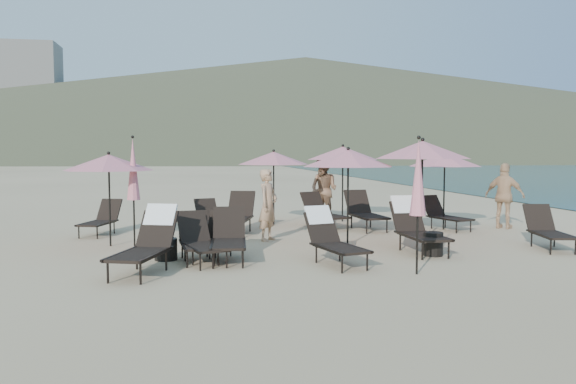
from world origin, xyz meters
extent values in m
plane|color=#D6BA8C|center=(0.00, 0.00, 0.00)|extent=(800.00, 800.00, 0.00)
cone|color=brown|center=(60.00, 300.00, 27.50)|extent=(690.00, 690.00, 55.00)
cone|color=brown|center=(190.00, 330.00, 16.00)|extent=(280.00, 280.00, 32.00)
cube|color=beige|center=(-70.00, 245.00, 24.00)|extent=(22.00, 18.00, 48.00)
cube|color=beige|center=(-45.00, 310.00, 19.00)|extent=(18.00, 16.00, 38.00)
cube|color=black|center=(-4.42, -0.87, 0.38)|extent=(1.05, 1.44, 0.05)
cube|color=black|center=(-4.14, -0.05, 0.69)|extent=(0.79, 0.68, 0.66)
cylinder|color=black|center=(-4.86, -1.29, 0.18)|extent=(0.04, 0.04, 0.37)
cylinder|color=black|center=(-4.50, -0.24, 0.18)|extent=(0.04, 0.04, 0.37)
cylinder|color=black|center=(-4.33, -1.47, 0.18)|extent=(0.04, 0.04, 0.37)
cylinder|color=black|center=(-3.97, -0.42, 0.18)|extent=(0.04, 0.04, 0.37)
cube|color=black|center=(-4.71, -0.71, 0.39)|extent=(0.51, 1.39, 0.04)
cube|color=black|center=(-4.10, -0.92, 0.39)|extent=(0.51, 1.39, 0.04)
cube|color=white|center=(-4.09, 0.10, 0.95)|extent=(0.65, 0.47, 0.40)
cube|color=black|center=(-3.41, 0.22, 0.33)|extent=(0.71, 1.20, 0.05)
cube|color=black|center=(-3.49, 0.99, 0.62)|extent=(0.63, 0.49, 0.59)
cylinder|color=black|center=(-3.61, -0.28, 0.16)|extent=(0.03, 0.03, 0.32)
cylinder|color=black|center=(-3.71, 0.70, 0.16)|extent=(0.03, 0.03, 0.32)
cylinder|color=black|center=(-3.11, -0.23, 0.16)|extent=(0.03, 0.03, 0.32)
cylinder|color=black|center=(-3.21, 0.75, 0.16)|extent=(0.03, 0.03, 0.32)
cube|color=black|center=(-3.70, 0.24, 0.34)|extent=(0.17, 1.29, 0.04)
cube|color=black|center=(-3.13, 0.30, 0.34)|extent=(0.17, 1.29, 0.04)
cube|color=black|center=(-2.83, 0.06, 0.36)|extent=(0.74, 1.29, 0.05)
cube|color=black|center=(-2.76, 0.89, 0.67)|extent=(0.68, 0.52, 0.64)
cylinder|color=black|center=(-3.14, -0.44, 0.18)|extent=(0.04, 0.04, 0.35)
cylinder|color=black|center=(-3.05, 0.63, 0.18)|extent=(0.04, 0.04, 0.35)
cylinder|color=black|center=(-2.60, -0.48, 0.18)|extent=(0.04, 0.04, 0.35)
cylinder|color=black|center=(-2.51, 0.58, 0.18)|extent=(0.04, 0.04, 0.35)
cube|color=black|center=(-3.13, 0.14, 0.37)|extent=(0.16, 1.40, 0.04)
cube|color=black|center=(-2.51, 0.08, 0.37)|extent=(0.16, 1.40, 0.04)
cube|color=black|center=(-0.80, -0.66, 0.34)|extent=(0.87, 1.29, 0.05)
cube|color=black|center=(-0.99, 0.11, 0.63)|extent=(0.70, 0.58, 0.61)
cylinder|color=black|center=(-0.93, -1.20, 0.17)|extent=(0.04, 0.04, 0.33)
cylinder|color=black|center=(-1.17, -0.22, 0.17)|extent=(0.04, 0.04, 0.33)
cylinder|color=black|center=(-0.43, -1.08, 0.17)|extent=(0.04, 0.04, 0.33)
cylinder|color=black|center=(-0.67, -0.10, 0.17)|extent=(0.04, 0.04, 0.33)
cube|color=black|center=(-1.10, -0.69, 0.35)|extent=(0.35, 1.30, 0.04)
cube|color=black|center=(-0.52, -0.55, 0.35)|extent=(0.35, 1.30, 0.04)
cube|color=white|center=(-1.02, 0.24, 0.87)|extent=(0.58, 0.40, 0.37)
cube|color=black|center=(1.21, 0.25, 0.38)|extent=(0.70, 1.31, 0.05)
cube|color=black|center=(1.19, 1.12, 0.69)|extent=(0.68, 0.51, 0.66)
cylinder|color=black|center=(0.95, -0.29, 0.18)|extent=(0.04, 0.04, 0.37)
cylinder|color=black|center=(0.91, 0.82, 0.18)|extent=(0.04, 0.04, 0.37)
cylinder|color=black|center=(1.51, -0.27, 0.18)|extent=(0.04, 0.04, 0.37)
cylinder|color=black|center=(1.47, 0.83, 0.18)|extent=(0.04, 0.04, 0.37)
cube|color=black|center=(0.89, 0.30, 0.39)|extent=(0.09, 1.45, 0.04)
cube|color=black|center=(1.53, 0.32, 0.39)|extent=(0.09, 1.45, 0.04)
cube|color=white|center=(1.18, 1.28, 0.95)|extent=(0.59, 0.32, 0.40)
cube|color=black|center=(4.14, 0.22, 0.34)|extent=(0.83, 1.26, 0.05)
cube|color=black|center=(4.30, 0.98, 0.62)|extent=(0.68, 0.55, 0.60)
cylinder|color=black|center=(3.79, -0.20, 0.16)|extent=(0.03, 0.03, 0.33)
cylinder|color=black|center=(4.00, 0.77, 0.16)|extent=(0.03, 0.03, 0.33)
cylinder|color=black|center=(4.28, -0.31, 0.16)|extent=(0.03, 0.03, 0.33)
cylinder|color=black|center=(4.49, 0.67, 0.16)|extent=(0.03, 0.03, 0.33)
cube|color=black|center=(3.86, 0.33, 0.35)|extent=(0.31, 1.29, 0.04)
cube|color=black|center=(4.43, 0.21, 0.35)|extent=(0.31, 1.29, 0.04)
cube|color=black|center=(-5.89, 4.10, 0.32)|extent=(0.87, 1.22, 0.05)
cube|color=black|center=(-5.67, 4.80, 0.59)|extent=(0.67, 0.57, 0.57)
cylinder|color=black|center=(-6.25, 3.73, 0.16)|extent=(0.03, 0.03, 0.31)
cylinder|color=black|center=(-5.97, 4.63, 0.16)|extent=(0.03, 0.03, 0.31)
cylinder|color=black|center=(-5.80, 3.59, 0.16)|extent=(0.03, 0.03, 0.31)
cylinder|color=black|center=(-5.51, 4.49, 0.16)|extent=(0.03, 0.03, 0.31)
cube|color=black|center=(-6.13, 4.22, 0.33)|extent=(0.40, 1.19, 0.04)
cube|color=black|center=(-5.61, 4.06, 0.33)|extent=(0.40, 1.19, 0.04)
cube|color=black|center=(-2.43, 3.74, 0.39)|extent=(1.04, 1.47, 0.06)
cube|color=black|center=(-2.18, 4.59, 0.71)|extent=(0.80, 0.68, 0.68)
cylinder|color=black|center=(-2.86, 3.29, 0.19)|extent=(0.04, 0.04, 0.38)
cylinder|color=black|center=(-2.54, 4.38, 0.19)|extent=(0.04, 0.04, 0.38)
cylinder|color=black|center=(-2.31, 3.12, 0.19)|extent=(0.04, 0.04, 0.38)
cylinder|color=black|center=(-1.99, 4.22, 0.19)|extent=(0.04, 0.04, 0.38)
cube|color=black|center=(-2.73, 3.88, 0.40)|extent=(0.47, 1.45, 0.04)
cube|color=black|center=(-2.10, 3.70, 0.40)|extent=(0.47, 1.45, 0.04)
cube|color=black|center=(-2.93, 3.61, 0.32)|extent=(0.86, 1.23, 0.05)
cube|color=black|center=(-3.13, 4.33, 0.60)|extent=(0.67, 0.56, 0.57)
cylinder|color=black|center=(-3.03, 3.10, 0.16)|extent=(0.03, 0.03, 0.32)
cylinder|color=black|center=(-3.29, 4.02, 0.16)|extent=(0.03, 0.03, 0.32)
cylinder|color=black|center=(-2.57, 3.23, 0.16)|extent=(0.03, 0.03, 0.32)
cylinder|color=black|center=(-2.83, 4.15, 0.16)|extent=(0.03, 0.03, 0.32)
cube|color=black|center=(-3.21, 3.58, 0.33)|extent=(0.38, 1.22, 0.04)
cube|color=black|center=(-2.67, 3.73, 0.33)|extent=(0.38, 1.22, 0.04)
cube|color=black|center=(0.20, 4.32, 0.36)|extent=(1.00, 1.37, 0.05)
cube|color=black|center=(-0.07, 5.09, 0.66)|extent=(0.75, 0.65, 0.63)
cylinder|color=black|center=(0.12, 3.75, 0.17)|extent=(0.04, 0.04, 0.35)
cylinder|color=black|center=(-0.23, 4.74, 0.17)|extent=(0.04, 0.04, 0.35)
cylinder|color=black|center=(0.62, 3.92, 0.17)|extent=(0.04, 0.04, 0.35)
cylinder|color=black|center=(0.27, 4.92, 0.17)|extent=(0.04, 0.04, 0.35)
cube|color=black|center=(-0.11, 4.26, 0.37)|extent=(0.49, 1.32, 0.04)
cube|color=black|center=(0.47, 4.47, 0.37)|extent=(0.49, 1.32, 0.04)
cube|color=black|center=(1.21, 3.89, 0.38)|extent=(0.77, 1.35, 0.05)
cube|color=black|center=(1.14, 4.76, 0.70)|extent=(0.71, 0.54, 0.67)
cylinder|color=black|center=(0.96, 3.32, 0.18)|extent=(0.04, 0.04, 0.37)
cylinder|color=black|center=(0.88, 4.44, 0.18)|extent=(0.04, 0.04, 0.37)
cylinder|color=black|center=(1.53, 3.36, 0.18)|extent=(0.04, 0.04, 0.37)
cylinder|color=black|center=(1.45, 4.48, 0.18)|extent=(0.04, 0.04, 0.37)
cube|color=black|center=(0.88, 3.92, 0.39)|extent=(0.15, 1.47, 0.04)
cube|color=black|center=(1.53, 3.96, 0.39)|extent=(0.15, 1.47, 0.04)
cube|color=black|center=(3.40, 3.50, 0.33)|extent=(0.88, 1.25, 0.05)
cube|color=black|center=(3.18, 4.23, 0.61)|extent=(0.68, 0.57, 0.58)
cylinder|color=black|center=(3.29, 2.98, 0.16)|extent=(0.03, 0.03, 0.32)
cylinder|color=black|center=(3.02, 3.92, 0.16)|extent=(0.03, 0.03, 0.32)
cylinder|color=black|center=(3.76, 3.12, 0.16)|extent=(0.03, 0.03, 0.32)
cylinder|color=black|center=(3.49, 4.05, 0.16)|extent=(0.03, 0.03, 0.32)
cube|color=black|center=(3.11, 3.47, 0.34)|extent=(0.39, 1.23, 0.04)
cube|color=black|center=(3.65, 3.63, 0.34)|extent=(0.39, 1.23, 0.04)
cube|color=black|center=(-3.27, -0.04, 0.34)|extent=(0.89, 1.27, 0.05)
cube|color=black|center=(-3.49, 0.71, 0.62)|extent=(0.69, 0.58, 0.59)
cylinder|color=black|center=(-3.37, -0.56, 0.16)|extent=(0.03, 0.03, 0.33)
cylinder|color=black|center=(-3.65, 0.38, 0.16)|extent=(0.03, 0.03, 0.33)
cylinder|color=black|center=(-2.89, -0.42, 0.16)|extent=(0.03, 0.03, 0.33)
cylinder|color=black|center=(-3.17, 0.52, 0.16)|extent=(0.03, 0.03, 0.33)
cube|color=black|center=(-3.56, -0.07, 0.34)|extent=(0.40, 1.25, 0.04)
cube|color=black|center=(-3.00, 0.09, 0.34)|extent=(0.40, 1.25, 0.04)
cube|color=black|center=(-3.12, 0.35, 0.33)|extent=(0.90, 1.26, 0.05)
cube|color=black|center=(-2.89, 1.08, 0.61)|extent=(0.69, 0.59, 0.58)
cylinder|color=black|center=(-3.50, -0.02, 0.16)|extent=(0.03, 0.03, 0.32)
cylinder|color=black|center=(-3.21, 0.90, 0.16)|extent=(0.03, 0.03, 0.32)
cylinder|color=black|center=(-3.03, -0.17, 0.16)|extent=(0.03, 0.03, 0.32)
cylinder|color=black|center=(-2.74, 0.75, 0.16)|extent=(0.03, 0.03, 0.32)
cube|color=black|center=(-3.38, 0.48, 0.34)|extent=(0.42, 1.23, 0.04)
cube|color=black|center=(-2.84, 0.31, 0.34)|extent=(0.42, 1.23, 0.04)
cylinder|color=black|center=(-5.33, 2.45, 0.99)|extent=(0.04, 0.04, 1.98)
cone|color=#DA7B89|center=(-5.33, 2.45, 1.89)|extent=(1.98, 1.98, 0.36)
sphere|color=black|center=(-5.33, 2.45, 2.09)|extent=(0.08, 0.08, 0.08)
cylinder|color=black|center=(-0.03, 1.63, 1.04)|extent=(0.04, 0.04, 2.08)
cone|color=#DA7B89|center=(-0.03, 1.63, 1.98)|extent=(2.08, 2.08, 0.38)
sphere|color=black|center=(-0.03, 1.63, 2.20)|extent=(0.08, 0.08, 0.08)
cylinder|color=black|center=(1.79, 1.76, 1.14)|extent=(0.05, 0.05, 2.28)
cone|color=#DA7B89|center=(1.79, 1.76, 2.17)|extent=(2.28, 2.28, 0.41)
sphere|color=black|center=(1.79, 1.76, 2.41)|extent=(0.09, 0.09, 0.09)
cylinder|color=black|center=(-1.17, 5.41, 1.02)|extent=(0.04, 0.04, 2.04)
cone|color=#DA7B89|center=(-1.17, 5.41, 1.95)|extent=(2.04, 2.04, 0.37)
sphere|color=black|center=(-1.17, 5.41, 2.16)|extent=(0.08, 0.08, 0.08)
cylinder|color=black|center=(1.03, 5.93, 1.10)|extent=(0.05, 0.05, 2.19)
cone|color=#DA7B89|center=(1.03, 5.93, 2.09)|extent=(2.19, 2.19, 0.40)
sphere|color=black|center=(1.03, 5.93, 2.32)|extent=(0.08, 0.08, 0.08)
cylinder|color=black|center=(3.29, 3.74, 1.01)|extent=(0.04, 0.04, 2.01)
cone|color=#DA7B89|center=(3.29, 3.74, 1.91)|extent=(2.01, 2.01, 0.36)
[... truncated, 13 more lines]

